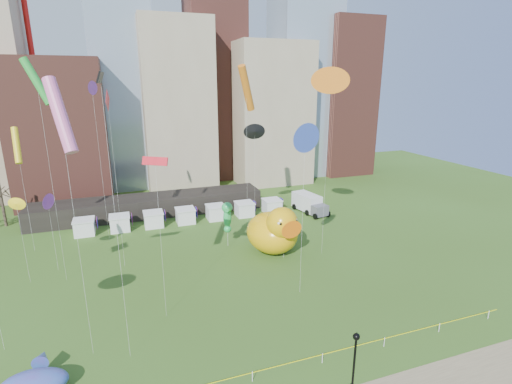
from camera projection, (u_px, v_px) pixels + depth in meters
name	position (u px, v px, depth m)	size (l,w,h in m)	color
ground	(252.00, 381.00, 29.31)	(160.00, 160.00, 0.00)	#365319
skyline	(166.00, 84.00, 79.38)	(101.00, 23.00, 68.00)	brown
pavilion	(150.00, 206.00, 65.61)	(38.00, 6.00, 3.20)	black
vendor_tents	(186.00, 216.00, 61.93)	(33.24, 2.80, 2.40)	white
caution_tape	(252.00, 374.00, 29.12)	(50.00, 0.06, 0.90)	white
big_duck	(274.00, 231.00, 50.44)	(7.63, 9.43, 6.87)	#E3A60B
small_duck	(276.00, 242.00, 50.90)	(4.00, 4.56, 3.20)	white
seahorse_green	(227.00, 215.00, 52.09)	(1.83, 2.08, 6.40)	silver
seahorse_purple	(284.00, 231.00, 48.85)	(1.39, 1.63, 5.22)	silver
whale_inflatable	(35.00, 381.00, 28.06)	(4.82, 6.03, 2.06)	#513592
lamppost	(355.00, 355.00, 27.74)	(0.51, 0.51, 4.91)	black
box_truck	(309.00, 203.00, 66.88)	(3.96, 7.63, 3.09)	silver
kite_0	(108.00, 106.00, 42.30)	(0.41, 2.31, 21.15)	silver
kite_2	(101.00, 81.00, 25.93)	(0.54, 2.52, 22.65)	silver
kite_3	(37.00, 82.00, 38.30)	(2.88, 1.73, 24.35)	silver
kite_4	(16.00, 204.00, 41.20)	(1.32, 0.73, 10.04)	silver
kite_5	(305.00, 138.00, 37.06)	(2.68, 1.63, 18.19)	silver
kite_6	(330.00, 81.00, 45.11)	(2.54, 2.36, 23.64)	silver
kite_7	(48.00, 202.00, 44.29)	(0.80, 1.73, 9.56)	silver
kite_8	(155.00, 163.00, 33.33)	(2.19, 1.62, 15.73)	silver
kite_9	(60.00, 116.00, 26.87)	(2.28, 3.21, 22.39)	silver
kite_10	(255.00, 132.00, 55.39)	(2.21, 0.31, 16.13)	silver
kite_12	(17.00, 145.00, 48.03)	(1.16, 2.76, 16.58)	silver
kite_14	(246.00, 88.00, 52.34)	(3.38, 3.33, 24.21)	silver
kite_15	(92.00, 89.00, 49.66)	(0.88, 1.75, 22.08)	silver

